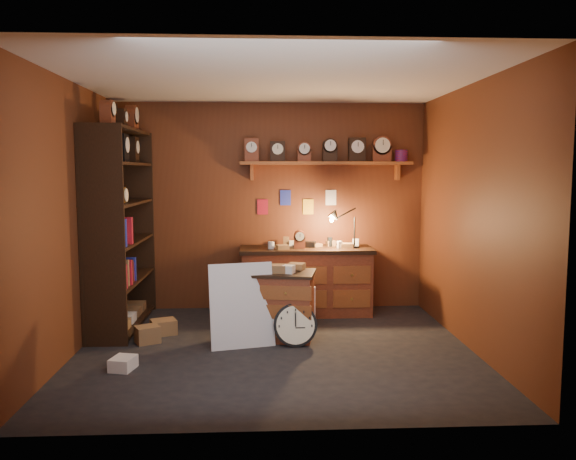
# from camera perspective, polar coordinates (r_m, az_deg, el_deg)

# --- Properties ---
(floor) EXTENTS (4.00, 4.00, 0.00)m
(floor) POSITION_cam_1_polar(r_m,az_deg,el_deg) (5.86, -1.32, -12.07)
(floor) COLOR black
(floor) RESTS_ON ground
(room_shell) EXTENTS (4.02, 3.62, 2.71)m
(room_shell) POSITION_cam_1_polar(r_m,az_deg,el_deg) (5.68, -0.93, 5.02)
(room_shell) COLOR #632F17
(room_shell) RESTS_ON ground
(shelving_unit) EXTENTS (0.47, 1.60, 2.58)m
(shelving_unit) POSITION_cam_1_polar(r_m,az_deg,el_deg) (6.78, -16.90, 0.96)
(shelving_unit) COLOR black
(shelving_unit) RESTS_ON ground
(workbench) EXTENTS (1.68, 0.66, 1.36)m
(workbench) POSITION_cam_1_polar(r_m,az_deg,el_deg) (7.20, 1.86, -4.77)
(workbench) COLOR brown
(workbench) RESTS_ON ground
(low_cabinet) EXTENTS (0.73, 0.65, 0.82)m
(low_cabinet) POSITION_cam_1_polar(r_m,az_deg,el_deg) (6.15, -0.36, -7.33)
(low_cabinet) COLOR brown
(low_cabinet) RESTS_ON ground
(big_round_clock) EXTENTS (0.45, 0.16, 0.46)m
(big_round_clock) POSITION_cam_1_polar(r_m,az_deg,el_deg) (5.93, 0.75, -9.62)
(big_round_clock) COLOR black
(big_round_clock) RESTS_ON ground
(white_panel) EXTENTS (0.70, 0.34, 0.89)m
(white_panel) POSITION_cam_1_polar(r_m,az_deg,el_deg) (5.99, -4.66, -11.67)
(white_panel) COLOR silver
(white_panel) RESTS_ON ground
(mini_fridge) EXTENTS (0.53, 0.55, 0.47)m
(mini_fridge) POSITION_cam_1_polar(r_m,az_deg,el_deg) (6.77, 0.41, -7.50)
(mini_fridge) COLOR silver
(mini_fridge) RESTS_ON ground
(floor_box_a) EXTENTS (0.33, 0.31, 0.16)m
(floor_box_a) POSITION_cam_1_polar(r_m,az_deg,el_deg) (6.52, -12.52, -9.59)
(floor_box_a) COLOR olive
(floor_box_a) RESTS_ON ground
(floor_box_b) EXTENTS (0.24, 0.27, 0.12)m
(floor_box_b) POSITION_cam_1_polar(r_m,az_deg,el_deg) (5.51, -16.41, -12.88)
(floor_box_b) COLOR white
(floor_box_b) RESTS_ON ground
(floor_box_c) EXTENTS (0.31, 0.29, 0.18)m
(floor_box_c) POSITION_cam_1_polar(r_m,az_deg,el_deg) (6.24, -14.09, -10.25)
(floor_box_c) COLOR olive
(floor_box_c) RESTS_ON ground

